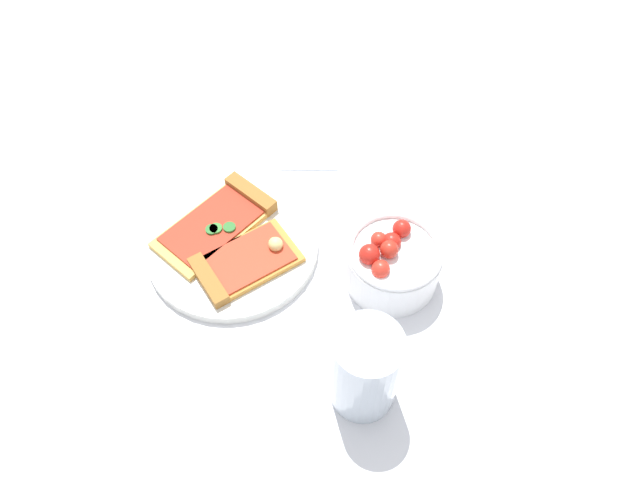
{
  "coord_description": "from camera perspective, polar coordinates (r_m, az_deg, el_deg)",
  "views": [
    {
      "loc": [
        0.01,
        0.47,
        0.64
      ],
      "look_at": [
        -0.09,
        0.03,
        0.03
      ],
      "focal_mm": 32.52,
      "sensor_mm": 36.0,
      "label": 1
    }
  ],
  "objects": [
    {
      "name": "ground_plane",
      "position": [
        0.79,
        -6.77,
        -0.56
      ],
      "size": [
        2.4,
        2.4,
        0.0
      ],
      "primitive_type": "plane",
      "color": "silver",
      "rests_on": "ground"
    },
    {
      "name": "plate",
      "position": [
        0.79,
        -8.59,
        -0.42
      ],
      "size": [
        0.23,
        0.23,
        0.01
      ],
      "primitive_type": "cylinder",
      "color": "silver",
      "rests_on": "ground_plane"
    },
    {
      "name": "pizza_slice_near",
      "position": [
        0.8,
        -9.71,
        1.99
      ],
      "size": [
        0.18,
        0.16,
        0.02
      ],
      "color": "#E5B256",
      "rests_on": "plate"
    },
    {
      "name": "pizza_slice_far",
      "position": [
        0.75,
        -7.54,
        -2.2
      ],
      "size": [
        0.15,
        0.12,
        0.03
      ],
      "color": "gold",
      "rests_on": "plate"
    },
    {
      "name": "salad_bowl",
      "position": [
        0.73,
        7.12,
        -2.2
      ],
      "size": [
        0.12,
        0.12,
        0.08
      ],
      "color": "white",
      "rests_on": "ground_plane"
    },
    {
      "name": "soda_glass",
      "position": [
        0.63,
        4.46,
        -12.64
      ],
      "size": [
        0.07,
        0.07,
        0.13
      ],
      "color": "silver",
      "rests_on": "ground_plane"
    },
    {
      "name": "paper_napkin",
      "position": [
        0.93,
        -1.38,
        10.25
      ],
      "size": [
        0.13,
        0.17,
        0.0
      ],
      "primitive_type": "cube",
      "rotation": [
        0.0,
        0.0,
        -0.24
      ],
      "color": "white",
      "rests_on": "ground_plane"
    }
  ]
}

